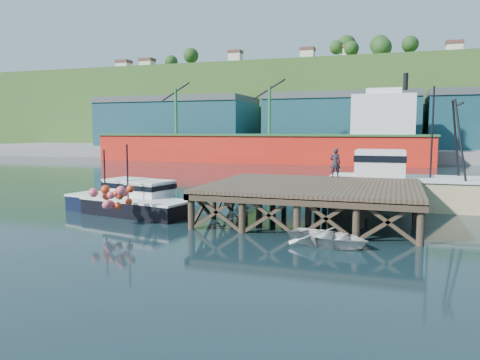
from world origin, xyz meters
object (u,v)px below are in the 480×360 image
at_px(dockworker, 335,163).
at_px(boat_black, 140,202).
at_px(dinghy, 329,237).
at_px(trawler, 417,183).
at_px(boat_navy, 116,199).

bearing_deg(dockworker, boat_black, 17.99).
bearing_deg(dinghy, dockworker, 26.66).
relative_size(trawler, dinghy, 3.19).
height_order(boat_black, dinghy, boat_black).
bearing_deg(trawler, boat_black, -154.13).
bearing_deg(boat_navy, trawler, 34.44).
distance_m(boat_navy, dockworker, 14.63).
bearing_deg(trawler, dinghy, -109.44).
relative_size(boat_navy, trawler, 0.56).
distance_m(boat_black, dinghy, 12.98).
bearing_deg(boat_navy, dockworker, 34.67).
distance_m(dinghy, dockworker, 10.77).
relative_size(boat_black, dinghy, 1.96).
height_order(boat_navy, dinghy, boat_navy).
bearing_deg(dockworker, boat_navy, 11.91).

